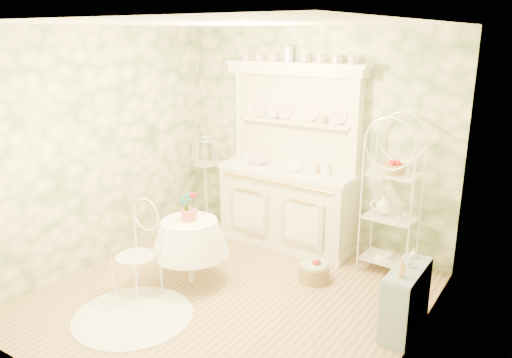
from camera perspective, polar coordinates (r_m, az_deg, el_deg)
The scene contains 22 objects.
floor at distance 5.29m, azimuth -3.05°, elevation -13.34°, with size 3.60×3.60×0.00m, color tan.
ceiling at distance 4.61m, azimuth -3.57°, elevation 17.32°, with size 3.60×3.60×0.00m, color white.
wall_left at distance 6.00m, azimuth -17.29°, elevation 3.35°, with size 3.60×3.60×0.00m, color #F1E7C0.
wall_right at distance 4.02m, azimuth 17.87°, elevation -2.85°, with size 3.60×3.60×0.00m, color #F1E7C0.
wall_back at distance 6.27m, azimuth 6.55°, elevation 4.53°, with size 3.60×3.60×0.00m, color #F1E7C0.
wall_front at distance 3.57m, azimuth -20.80°, elevation -5.53°, with size 3.60×3.60×0.00m, color #F1E7C0.
kitchen_dresser at distance 6.17m, azimuth 3.65°, elevation 2.45°, with size 1.87×0.61×2.29m, color white.
bakers_rack at distance 5.69m, azimuth 15.22°, elevation -2.22°, with size 0.54×0.38×1.73m, color white.
side_shelf at distance 4.83m, azimuth 16.73°, elevation -13.17°, with size 0.26×0.69×0.59m, color #8198AB.
round_table at distance 5.46m, azimuth -7.52°, elevation -7.81°, with size 0.73×0.73×0.80m, color white.
cafe_chair at distance 5.24m, azimuth -13.57°, elevation -8.54°, with size 0.41×0.41×0.91m, color white.
birdcage_stand at distance 6.90m, azimuth -5.73°, elevation -0.19°, with size 0.32×0.32×1.34m, color white.
floor_basket at distance 5.60m, azimuth 6.62°, elevation -10.56°, with size 0.30×0.30×0.20m, color #9B8350.
lace_rug at distance 5.11m, azimuth -13.85°, elevation -14.96°, with size 1.15×1.15×0.01m, color white.
bowl_floral at distance 6.38m, azimuth 0.29°, elevation 1.77°, with size 0.28×0.28×0.07m, color white.
bowl_white at distance 6.06m, azimuth 4.20°, elevation 0.93°, with size 0.23×0.23×0.07m, color white.
cup_left at distance 6.37m, azimuth 1.93°, elevation 7.18°, with size 0.13×0.13×0.10m, color white.
cup_right at distance 6.05m, azimuth 7.55°, elevation 6.56°, with size 0.10×0.10×0.09m, color white.
potted_geranium at distance 5.28m, azimuth -7.99°, elevation -3.41°, with size 0.16×0.11×0.31m, color #3F7238.
bottle_amber at distance 4.49m, azimuth 16.34°, elevation -9.90°, with size 0.06×0.06×0.16m, color #B38448.
bottle_blue at distance 4.69m, azimuth 17.19°, elevation -9.19°, with size 0.05×0.05×0.10m, color #A4CADD.
bottle_glass at distance 4.90m, azimuth 17.59°, elevation -8.19°, with size 0.07×0.07×0.09m, color silver.
Camera 1 is at (2.75, -3.69, 2.61)m, focal length 35.00 mm.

